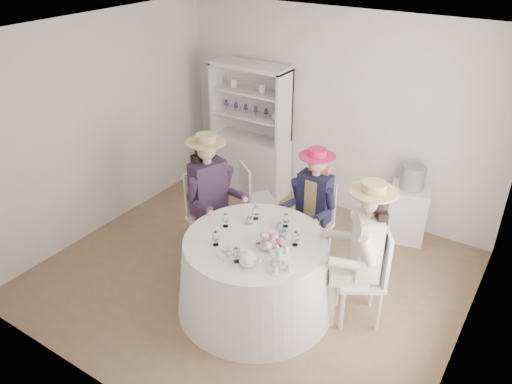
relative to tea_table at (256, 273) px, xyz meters
The scene contains 23 objects.
ground 0.65m from the tea_table, 128.75° to the left, with size 4.50×4.50×0.00m, color brown.
ceiling 2.34m from the tea_table, 128.75° to the left, with size 4.50×4.50×0.00m, color white.
wall_back 2.59m from the tea_table, 97.45° to the left, with size 4.50×4.50×0.00m, color silver.
wall_front 1.89m from the tea_table, 100.97° to the right, with size 4.50×4.50×0.00m, color silver.
wall_left 2.76m from the tea_table, behind, with size 4.50×4.50×0.00m, color silver.
wall_right 2.19m from the tea_table, 11.36° to the left, with size 4.50×4.50×0.00m, color silver.
tea_table is the anchor object (origin of this frame).
hutch 2.62m from the tea_table, 124.38° to the left, with size 1.29×0.84×1.91m.
side_table 2.32m from the tea_table, 67.30° to the left, with size 0.46×0.46×0.71m, color silver.
hatbox 2.36m from the tea_table, 67.30° to the left, with size 0.29×0.29×0.29m, color black.
guest_left 1.15m from the tea_table, 153.13° to the left, with size 0.64×0.59×1.57m.
guest_mid 1.12m from the tea_table, 84.24° to the left, with size 0.52×0.54×1.44m.
guest_right 1.15m from the tea_table, 22.48° to the left, with size 0.67×0.62×1.57m.
spare_chair 1.43m from the tea_table, 124.17° to the left, with size 0.56×0.56×0.96m.
teacup_a 0.54m from the tea_table, 135.02° to the left, with size 0.08×0.08×0.06m, color white.
teacup_b 0.55m from the tea_table, 72.97° to the left, with size 0.07×0.07×0.06m, color white.
teacup_c 0.53m from the tea_table, 42.47° to the left, with size 0.09×0.09×0.07m, color white.
flower_bowl 0.50m from the tea_table, 12.78° to the right, with size 0.22×0.22×0.05m, color white.
flower_arrangement 0.55m from the tea_table, ahead, with size 0.20×0.20×0.07m.
table_teapot 0.65m from the tea_table, 66.60° to the right, with size 0.23×0.16×0.17m.
sandwich_plate 0.55m from the tea_table, 102.86° to the right, with size 0.25×0.25×0.05m.
cupcake_stand 0.72m from the tea_table, 31.31° to the right, with size 0.24×0.24×0.23m.
stemware_set 0.49m from the tea_table, behind, with size 0.85×0.85×0.15m.
Camera 1 is at (2.55, -3.82, 3.62)m, focal length 35.00 mm.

